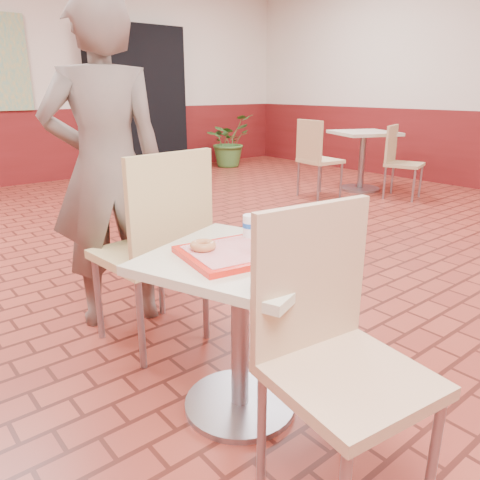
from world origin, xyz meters
TOP-DOWN VIEW (x-y plane):
  - room_shell at (0.00, 0.00)m, footprint 8.01×10.01m
  - wainscot_band at (0.00, 0.00)m, footprint 8.00×10.00m
  - corridor_doorway at (1.20, 4.88)m, footprint 1.60×0.22m
  - promo_poster at (-0.60, 4.94)m, footprint 0.50×0.03m
  - main_table at (-1.34, -0.67)m, footprint 0.64×0.64m
  - chair_main_front at (-1.36, -1.15)m, footprint 0.49×0.49m
  - chair_main_back at (-1.32, -0.02)m, footprint 0.51×0.51m
  - customer at (-1.37, 0.41)m, footprint 0.73×0.60m
  - serving_tray at (-1.34, -0.67)m, footprint 0.42×0.33m
  - ring_donut at (-1.45, -0.59)m, footprint 0.11×0.11m
  - long_john_donut at (-1.24, -0.74)m, footprint 0.16×0.12m
  - paper_cup at (-1.20, -0.58)m, footprint 0.07×0.07m
  - second_table at (2.73, 1.75)m, footprint 0.72×0.72m
  - chair_second_left at (1.92, 1.84)m, footprint 0.48×0.48m
  - chair_second_front at (2.69, 1.19)m, footprint 0.50×0.50m
  - potted_plant at (2.60, 4.40)m, footprint 0.92×0.84m

SIDE VIEW (x-z plane):
  - potted_plant at x=2.60m, z-range 0.00..0.87m
  - main_table at x=-1.34m, z-range 0.12..0.80m
  - chair_second_front at x=2.69m, z-range 0.05..0.92m
  - wainscot_band at x=0.00m, z-range 0.00..1.00m
  - second_table at x=2.73m, z-range 0.13..0.89m
  - chair_second_left at x=1.92m, z-range 0.05..0.99m
  - chair_main_front at x=-1.36m, z-range 0.06..1.01m
  - chair_main_back at x=-1.32m, z-range 0.06..1.07m
  - serving_tray at x=-1.34m, z-range 0.68..0.71m
  - ring_donut at x=-1.45m, z-range 0.71..0.74m
  - long_john_donut at x=-1.24m, z-range 0.70..0.75m
  - paper_cup at x=-1.20m, z-range 0.71..0.80m
  - customer at x=-1.37m, z-range 0.00..1.74m
  - corridor_doorway at x=1.20m, z-range 0.00..2.20m
  - room_shell at x=0.00m, z-range 0.00..3.00m
  - promo_poster at x=-0.60m, z-range 1.00..2.20m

